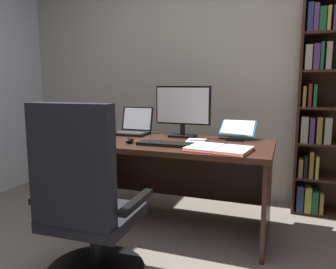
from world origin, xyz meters
name	(u,v)px	position (x,y,z in m)	size (l,w,h in m)	color
wall_back	(209,76)	(0.00, 1.93, 1.25)	(4.82, 0.12, 2.51)	#B2ADA3
desk	(168,162)	(-0.13, 1.05, 0.52)	(1.69, 0.80, 0.71)	#381E14
office_chair	(85,211)	(-0.26, 0.03, 0.45)	(0.62, 0.60, 1.08)	black
monitor	(183,111)	(-0.06, 1.25, 0.94)	(0.49, 0.16, 0.44)	black
laptop	(133,128)	(-0.55, 1.25, 0.77)	(0.31, 0.30, 0.24)	black
keyboard	(165,144)	(-0.06, 0.81, 0.72)	(0.42, 0.15, 0.02)	black
computer_mouse	(129,140)	(-0.36, 0.81, 0.73)	(0.06, 0.10, 0.04)	black
reading_stand_with_book	(237,130)	(0.40, 1.32, 0.79)	(0.29, 0.29, 0.15)	black
open_binder	(219,149)	(0.36, 0.76, 0.72)	(0.48, 0.38, 0.02)	#DB422D
notepad	(196,141)	(0.11, 1.05, 0.72)	(0.15, 0.21, 0.01)	white
pen	(198,140)	(0.13, 1.05, 0.73)	(0.01, 0.01, 0.14)	navy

